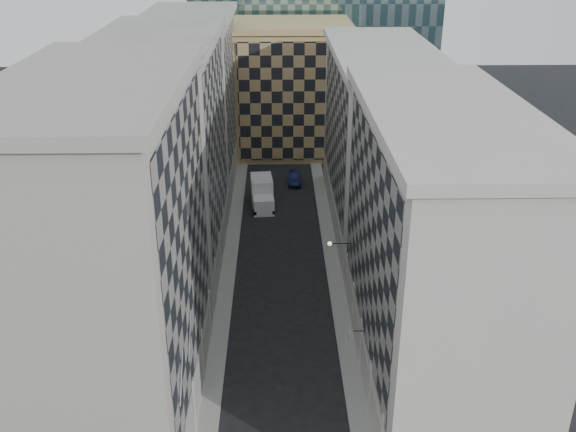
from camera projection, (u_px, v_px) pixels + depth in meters
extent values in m
cube|color=gray|center=(228.00, 272.00, 63.48)|extent=(1.50, 100.00, 0.15)
cube|color=gray|center=(334.00, 271.00, 63.66)|extent=(1.50, 100.00, 0.15)
cube|color=#A09C90|center=(113.00, 264.00, 41.35)|extent=(10.00, 22.00, 23.00)
cube|color=gray|center=(187.00, 243.00, 40.81)|extent=(0.25, 19.36, 18.00)
cube|color=#A09C90|center=(196.00, 386.00, 45.57)|extent=(0.45, 21.12, 3.20)
cube|color=#A09C90|center=(89.00, 82.00, 36.40)|extent=(10.80, 22.80, 0.70)
cylinder|color=#A09C90|center=(189.00, 406.00, 42.82)|extent=(0.90, 0.90, 4.40)
cylinder|color=#A09C90|center=(198.00, 355.00, 47.81)|extent=(0.90, 0.90, 4.40)
cylinder|color=#A09C90|center=(205.00, 314.00, 52.81)|extent=(0.90, 0.90, 4.40)
cube|color=gray|center=(166.00, 158.00, 61.54)|extent=(10.00, 22.00, 22.00)
cube|color=gray|center=(216.00, 142.00, 61.00)|extent=(0.25, 19.36, 17.00)
cube|color=gray|center=(220.00, 244.00, 65.55)|extent=(0.45, 21.12, 3.20)
cube|color=gray|center=(156.00, 37.00, 56.80)|extent=(10.80, 22.80, 0.70)
cylinder|color=gray|center=(211.00, 280.00, 57.80)|extent=(0.90, 0.90, 4.40)
cylinder|color=gray|center=(216.00, 252.00, 62.80)|extent=(0.90, 0.90, 4.40)
cylinder|color=gray|center=(221.00, 227.00, 67.80)|extent=(0.90, 0.90, 4.40)
cylinder|color=gray|center=(224.00, 206.00, 72.79)|extent=(0.90, 0.90, 4.40)
cube|color=#A09C90|center=(193.00, 104.00, 81.73)|extent=(10.00, 22.00, 21.00)
cube|color=gray|center=(231.00, 92.00, 81.19)|extent=(0.25, 19.36, 16.00)
cube|color=#A09C90|center=(233.00, 169.00, 85.53)|extent=(0.45, 21.12, 3.20)
cube|color=#A09C90|center=(187.00, 15.00, 77.20)|extent=(10.80, 22.80, 0.70)
cylinder|color=#A09C90|center=(228.00, 188.00, 77.79)|extent=(0.90, 0.90, 4.40)
cylinder|color=#A09C90|center=(230.00, 172.00, 82.78)|extent=(0.90, 0.90, 4.40)
cylinder|color=#A09C90|center=(233.00, 158.00, 87.78)|extent=(0.90, 0.90, 4.40)
cylinder|color=#A09C90|center=(235.00, 145.00, 92.77)|extent=(0.90, 0.90, 4.40)
cube|color=beige|center=(435.00, 253.00, 45.99)|extent=(10.00, 26.00, 20.00)
cube|color=gray|center=(369.00, 235.00, 45.28)|extent=(0.25, 22.88, 15.00)
cube|color=beige|center=(363.00, 350.00, 49.42)|extent=(0.45, 24.96, 3.20)
cube|color=beige|center=(451.00, 112.00, 41.66)|extent=(10.80, 26.80, 0.70)
cylinder|color=beige|center=(375.00, 388.00, 44.44)|extent=(0.90, 0.90, 4.40)
cylinder|color=beige|center=(365.00, 343.00, 49.17)|extent=(0.90, 0.90, 4.40)
cylinder|color=beige|center=(357.00, 306.00, 53.89)|extent=(0.90, 0.90, 4.40)
cylinder|color=beige|center=(351.00, 275.00, 58.61)|extent=(0.90, 0.90, 4.40)
cube|color=beige|center=(379.00, 142.00, 70.72)|extent=(10.00, 28.00, 19.00)
cube|color=gray|center=(336.00, 129.00, 70.01)|extent=(0.25, 24.64, 14.00)
cube|color=beige|center=(334.00, 208.00, 73.94)|extent=(0.45, 26.88, 3.20)
cube|color=beige|center=(385.00, 51.00, 66.60)|extent=(10.80, 28.80, 0.70)
cube|color=tan|center=(292.00, 90.00, 94.39)|extent=(16.00, 14.00, 18.00)
cube|color=tan|center=(293.00, 103.00, 87.94)|extent=(15.20, 0.25, 16.50)
cube|color=tan|center=(292.00, 25.00, 90.46)|extent=(16.80, 14.80, 0.80)
cube|color=#2B2521|center=(278.00, 40.00, 104.98)|extent=(6.00, 6.00, 28.00)
cylinder|color=gray|center=(181.00, 377.00, 36.54)|extent=(0.10, 2.33, 2.33)
cylinder|color=gray|center=(190.00, 336.00, 40.17)|extent=(0.10, 2.33, 2.33)
cylinder|color=black|center=(340.00, 243.00, 55.65)|extent=(1.80, 0.08, 0.08)
sphere|color=#FFE5B2|center=(330.00, 244.00, 55.63)|extent=(0.36, 0.36, 0.36)
cube|color=white|center=(264.00, 205.00, 76.18)|extent=(2.64, 2.84, 1.98)
cube|color=white|center=(262.00, 190.00, 78.47)|extent=(2.87, 4.16, 3.41)
cylinder|color=black|center=(255.00, 212.00, 75.49)|extent=(0.42, 1.01, 0.99)
cylinder|color=black|center=(273.00, 211.00, 75.70)|extent=(0.42, 1.01, 0.99)
cylinder|color=black|center=(252.00, 196.00, 80.05)|extent=(0.42, 1.01, 0.99)
cylinder|color=black|center=(270.00, 195.00, 80.27)|extent=(0.42, 1.01, 0.99)
imported|color=#0F1539|center=(295.00, 178.00, 84.96)|extent=(1.78, 4.66, 1.52)
cylinder|color=black|center=(359.00, 331.00, 47.14)|extent=(0.87, 0.09, 0.06)
cube|color=#BBB089|center=(349.00, 336.00, 47.30)|extent=(0.09, 0.76, 0.76)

